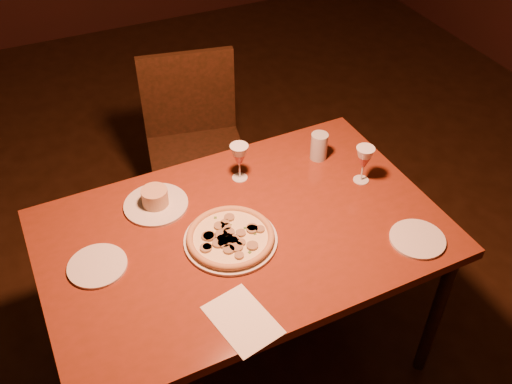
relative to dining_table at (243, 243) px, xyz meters
name	(u,v)px	position (x,y,z in m)	size (l,w,h in m)	color
floor	(226,363)	(-0.10, -0.02, -0.70)	(7.00, 7.00, 0.00)	black
dining_table	(243,243)	(0.00, 0.00, 0.00)	(1.45, 0.96, 0.77)	maroon
chair_far	(195,142)	(0.12, 0.87, -0.16)	(0.54, 0.54, 0.96)	black
pizza_plate	(231,237)	(-0.06, -0.03, 0.09)	(0.33, 0.33, 0.04)	silver
ramekin_saucer	(155,201)	(-0.25, 0.25, 0.09)	(0.24, 0.24, 0.08)	silver
wine_glass_far	(239,162)	(0.11, 0.27, 0.15)	(0.07, 0.07, 0.16)	#C25251
wine_glass_right	(363,165)	(0.54, 0.06, 0.15)	(0.07, 0.07, 0.16)	#C25251
water_tumbler	(319,146)	(0.45, 0.26, 0.13)	(0.07, 0.07, 0.12)	#ADB8BD
side_plate_left	(97,266)	(-0.52, 0.04, 0.07)	(0.20, 0.20, 0.01)	silver
side_plate_near	(417,239)	(0.54, -0.30, 0.07)	(0.20, 0.20, 0.01)	silver
menu_card	(242,320)	(-0.16, -0.36, 0.07)	(0.16, 0.24, 0.00)	white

